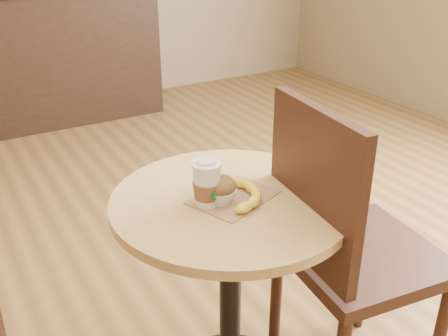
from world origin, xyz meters
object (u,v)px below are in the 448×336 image
at_px(cafe_table, 230,257).
at_px(muffin, 220,190).
at_px(banana, 241,192).
at_px(chair_right, 345,246).
at_px(coffee_cup, 207,185).

bearing_deg(cafe_table, muffin, -163.45).
relative_size(cafe_table, banana, 3.33).
distance_m(cafe_table, banana, 0.23).
bearing_deg(muffin, banana, -1.18).
bearing_deg(banana, muffin, -162.48).
bearing_deg(chair_right, cafe_table, 68.77).
height_order(cafe_table, banana, banana).
relative_size(cafe_table, muffin, 7.99).
xyz_separation_m(chair_right, muffin, (-0.36, 0.15, 0.22)).
distance_m(cafe_table, muffin, 0.26).
bearing_deg(coffee_cup, chair_right, -29.50).
xyz_separation_m(chair_right, coffee_cup, (-0.40, 0.16, 0.24)).
distance_m(muffin, banana, 0.07).
bearing_deg(muffin, cafe_table, 16.55).
distance_m(cafe_table, coffee_cup, 0.29).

